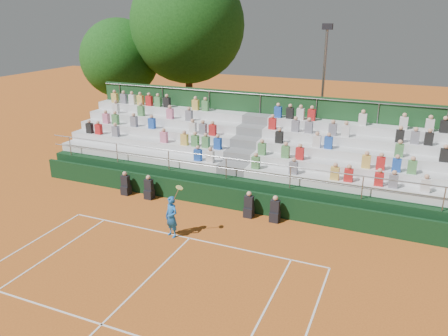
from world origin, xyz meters
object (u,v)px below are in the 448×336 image
at_px(tree_west, 120,58).
at_px(tree_east, 188,25).
at_px(tennis_player, 172,217).
at_px(floodlight_mast, 323,80).

bearing_deg(tree_west, tree_east, 16.79).
relative_size(tennis_player, tree_west, 0.27).
xyz_separation_m(tennis_player, tree_east, (-6.76, 14.78, 6.71)).
bearing_deg(tree_east, tennis_player, -65.42).
bearing_deg(tree_east, floodlight_mast, -8.51).
height_order(tree_east, floodlight_mast, tree_east).
xyz_separation_m(tree_east, floodlight_mast, (9.88, -1.48, -2.98)).
bearing_deg(tree_east, tree_west, -163.21).
bearing_deg(floodlight_mast, tennis_player, -103.21).
height_order(tree_west, tree_east, tree_east).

